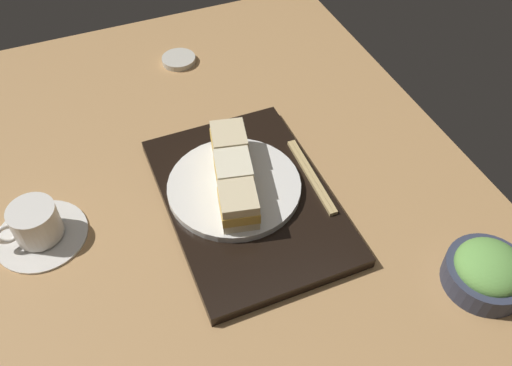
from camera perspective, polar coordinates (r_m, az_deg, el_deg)
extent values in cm
cube|color=tan|center=(90.87, -4.02, -6.56)|extent=(140.00, 100.00, 3.00)
cube|color=black|center=(93.54, -0.89, -1.71)|extent=(39.66, 27.03, 2.11)
cylinder|color=silver|center=(93.21, -2.31, -0.38)|extent=(22.97, 22.97, 1.32)
cube|color=beige|center=(87.54, -1.82, -3.08)|extent=(7.91, 7.19, 1.73)
cube|color=gold|center=(86.14, -1.85, -2.31)|extent=(8.23, 7.41, 1.91)
cube|color=beige|center=(84.75, -1.88, -1.53)|extent=(7.91, 7.19, 1.73)
cube|color=#EFE5C1|center=(92.18, -2.33, 0.19)|extent=(7.91, 7.19, 1.45)
cube|color=gold|center=(90.69, -2.37, 1.06)|extent=(8.28, 7.33, 2.63)
cube|color=#EFE5C1|center=(89.21, -2.41, 1.96)|extent=(7.91, 7.19, 1.45)
cube|color=beige|center=(96.90, -2.80, 3.27)|extent=(7.91, 7.19, 1.76)
cube|color=gold|center=(95.51, -2.85, 4.12)|extent=(8.09, 7.39, 2.23)
cube|color=beige|center=(94.15, -2.89, 5.00)|extent=(7.91, 7.19, 1.76)
cylinder|color=#33384C|center=(90.31, 22.97, -8.85)|extent=(12.68, 12.68, 3.95)
ellipsoid|color=#6BA84C|center=(88.79, 23.34, -8.14)|extent=(10.39, 10.39, 5.71)
cube|color=tan|center=(95.88, 6.03, 0.81)|extent=(18.38, 1.38, 0.70)
cube|color=tan|center=(95.64, 5.62, 0.70)|extent=(18.38, 1.38, 0.70)
cylinder|color=silver|center=(96.29, -21.61, -5.07)|extent=(14.99, 14.99, 0.80)
cylinder|color=silver|center=(93.80, -22.18, -3.81)|extent=(7.63, 7.63, 5.98)
cylinder|color=#382111|center=(91.93, -22.63, -2.80)|extent=(7.02, 7.02, 0.40)
torus|color=silver|center=(93.94, -24.66, -4.88)|extent=(1.52, 4.22, 4.15)
cylinder|color=beige|center=(126.06, -8.12, 12.71)|extent=(7.51, 7.51, 1.28)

